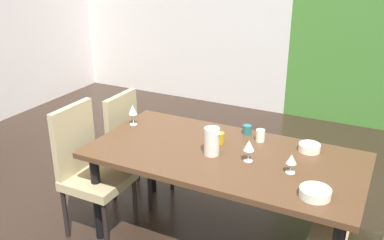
% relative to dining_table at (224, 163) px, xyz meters
% --- Properties ---
extents(ground_plane, '(6.02, 6.19, 0.02)m').
position_rel_dining_table_xyz_m(ground_plane, '(-0.62, -0.13, -0.68)').
color(ground_plane, black).
extents(back_panel_interior, '(3.31, 0.10, 2.50)m').
position_rel_dining_table_xyz_m(back_panel_interior, '(-1.97, 2.92, 0.59)').
color(back_panel_interior, silver).
rests_on(back_panel_interior, ground_plane).
extents(dining_table, '(1.92, 0.96, 0.75)m').
position_rel_dining_table_xyz_m(dining_table, '(0.00, 0.00, 0.00)').
color(dining_table, '#543622').
rests_on(dining_table, ground_plane).
extents(chair_left_near, '(0.44, 0.44, 1.02)m').
position_rel_dining_table_xyz_m(chair_left_near, '(-0.99, -0.30, -0.11)').
color(chair_left_near, tan).
rests_on(chair_left_near, ground_plane).
extents(chair_left_far, '(0.44, 0.44, 0.92)m').
position_rel_dining_table_xyz_m(chair_left_far, '(-0.98, 0.30, -0.15)').
color(chair_left_far, tan).
rests_on(chair_left_far, ground_plane).
extents(wine_glass_center, '(0.07, 0.07, 0.13)m').
position_rel_dining_table_xyz_m(wine_glass_center, '(0.49, -0.07, 0.17)').
color(wine_glass_center, silver).
rests_on(wine_glass_center, dining_table).
extents(wine_glass_right, '(0.07, 0.07, 0.17)m').
position_rel_dining_table_xyz_m(wine_glass_right, '(-0.87, 0.15, 0.20)').
color(wine_glass_right, silver).
rests_on(wine_glass_right, dining_table).
extents(wine_glass_left, '(0.07, 0.07, 0.15)m').
position_rel_dining_table_xyz_m(wine_glass_left, '(0.19, -0.04, 0.19)').
color(wine_glass_left, silver).
rests_on(wine_glass_left, dining_table).
extents(serving_bowl_near_shelf, '(0.18, 0.18, 0.05)m').
position_rel_dining_table_xyz_m(serving_bowl_near_shelf, '(0.69, -0.29, 0.11)').
color(serving_bowl_near_shelf, white).
rests_on(serving_bowl_near_shelf, dining_table).
extents(serving_bowl_east, '(0.15, 0.15, 0.05)m').
position_rel_dining_table_xyz_m(serving_bowl_east, '(0.52, 0.30, 0.11)').
color(serving_bowl_east, white).
rests_on(serving_bowl_east, dining_table).
extents(cup_front, '(0.07, 0.07, 0.07)m').
position_rel_dining_table_xyz_m(cup_front, '(0.02, 0.39, 0.11)').
color(cup_front, '#276769').
rests_on(cup_front, dining_table).
extents(cup_near_window, '(0.07, 0.07, 0.09)m').
position_rel_dining_table_xyz_m(cup_near_window, '(0.16, 0.31, 0.12)').
color(cup_near_window, white).
rests_on(cup_near_window, dining_table).
extents(cup_rear, '(0.07, 0.07, 0.08)m').
position_rel_dining_table_xyz_m(cup_rear, '(-0.10, 0.14, 0.12)').
color(cup_rear, '#BA8E13').
rests_on(cup_rear, dining_table).
extents(pitcher_corner, '(0.12, 0.11, 0.20)m').
position_rel_dining_table_xyz_m(pitcher_corner, '(-0.07, -0.06, 0.18)').
color(pitcher_corner, silver).
rests_on(pitcher_corner, dining_table).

